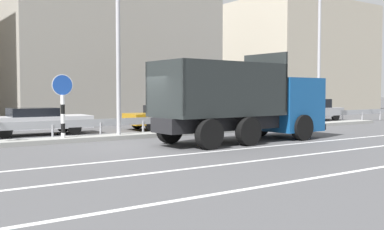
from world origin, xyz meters
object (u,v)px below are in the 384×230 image
at_px(street_lamp_3, 323,39).
at_px(parked_car_4, 35,121).
at_px(median_road_sign, 63,106).
at_px(parked_car_5, 167,116).
at_px(street_lamp_2, 119,3).
at_px(dump_truck, 259,108).
at_px(parked_car_7, 313,110).
at_px(parked_car_6, 263,112).

height_order(street_lamp_3, parked_car_4, street_lamp_3).
height_order(median_road_sign, parked_car_5, median_road_sign).
distance_m(street_lamp_2, parked_car_4, 6.65).
relative_size(dump_truck, street_lamp_2, 0.76).
distance_m(street_lamp_2, street_lamp_3, 12.80).
height_order(dump_truck, parked_car_7, dump_truck).
distance_m(median_road_sign, parked_car_7, 18.97).
distance_m(street_lamp_3, parked_car_7, 6.57).
relative_size(dump_truck, street_lamp_3, 0.86).
xyz_separation_m(median_road_sign, parked_car_6, (13.41, 2.90, -0.68)).
height_order(street_lamp_2, parked_car_4, street_lamp_2).
relative_size(dump_truck, parked_car_5, 1.68).
bearing_deg(parked_car_4, parked_car_5, 87.59).
height_order(street_lamp_3, parked_car_7, street_lamp_3).
bearing_deg(parked_car_6, parked_car_5, -88.53).
bearing_deg(parked_car_5, parked_car_7, 95.64).
distance_m(street_lamp_2, parked_car_7, 17.38).
bearing_deg(dump_truck, parked_car_4, -138.84).
bearing_deg(median_road_sign, street_lamp_2, -4.10).
distance_m(median_road_sign, parked_car_6, 13.74).
height_order(dump_truck, median_road_sign, dump_truck).
distance_m(parked_car_5, parked_car_6, 6.73).
distance_m(dump_truck, median_road_sign, 7.79).
distance_m(median_road_sign, parked_car_5, 7.42).
relative_size(parked_car_6, parked_car_7, 1.11).
height_order(parked_car_6, parked_car_7, parked_car_7).
distance_m(dump_truck, street_lamp_2, 7.14).
distance_m(median_road_sign, street_lamp_2, 4.78).
bearing_deg(street_lamp_3, median_road_sign, 179.52).
height_order(street_lamp_2, street_lamp_3, street_lamp_2).
bearing_deg(parked_car_4, street_lamp_3, 77.75).
relative_size(street_lamp_2, parked_car_4, 2.08).
relative_size(dump_truck, median_road_sign, 2.90).
height_order(dump_truck, street_lamp_2, street_lamp_2).
height_order(dump_truck, parked_car_6, dump_truck).
distance_m(parked_car_4, parked_car_7, 18.69).
xyz_separation_m(street_lamp_3, parked_car_5, (-8.46, 3.25, -4.34)).
bearing_deg(parked_car_7, parked_car_6, 99.79).
bearing_deg(street_lamp_3, parked_car_4, 166.26).
bearing_deg(parked_car_6, street_lamp_3, 33.24).
distance_m(dump_truck, parked_car_7, 13.79).
bearing_deg(dump_truck, parked_car_5, 179.11).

